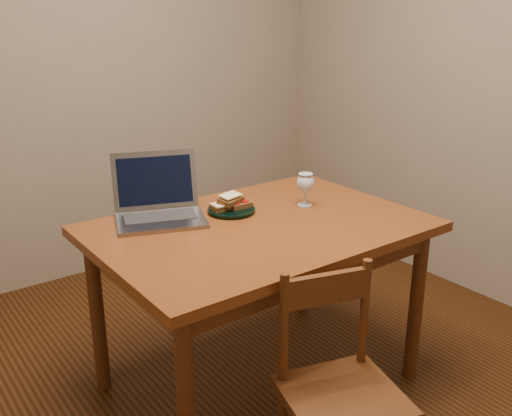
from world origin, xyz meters
TOP-DOWN VIEW (x-y plane):
  - floor at (0.00, 0.00)m, footprint 3.20×3.20m
  - back_wall at (0.00, 1.61)m, footprint 3.20×0.02m
  - right_wall at (1.61, 0.00)m, footprint 0.02×3.20m
  - table at (0.08, 0.05)m, footprint 1.30×0.90m
  - chair at (-0.07, -0.58)m, footprint 0.45×0.44m
  - plate at (0.07, 0.24)m, footprint 0.20×0.20m
  - sandwich_cheese at (0.03, 0.25)m, footprint 0.11×0.07m
  - sandwich_tomato at (0.10, 0.23)m, footprint 0.10×0.06m
  - sandwich_top at (0.07, 0.24)m, footprint 0.12×0.10m
  - milk_glass at (0.38, 0.12)m, footprint 0.08×0.08m
  - laptop at (-0.21, 0.37)m, footprint 0.44×0.43m

SIDE VIEW (x-z plane):
  - floor at x=0.00m, z-range -0.02..0.00m
  - chair at x=-0.07m, z-range 0.23..0.62m
  - table at x=0.08m, z-range 0.28..1.02m
  - plate at x=0.07m, z-range 0.74..0.76m
  - sandwich_tomato at x=0.10m, z-range 0.76..0.79m
  - sandwich_cheese at x=0.03m, z-range 0.76..0.79m
  - sandwich_top at x=0.07m, z-range 0.78..0.81m
  - laptop at x=-0.21m, z-range 0.68..0.94m
  - milk_glass at x=0.38m, z-range 0.74..0.89m
  - back_wall at x=0.00m, z-range 0.00..2.60m
  - right_wall at x=1.61m, z-range 0.00..2.60m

